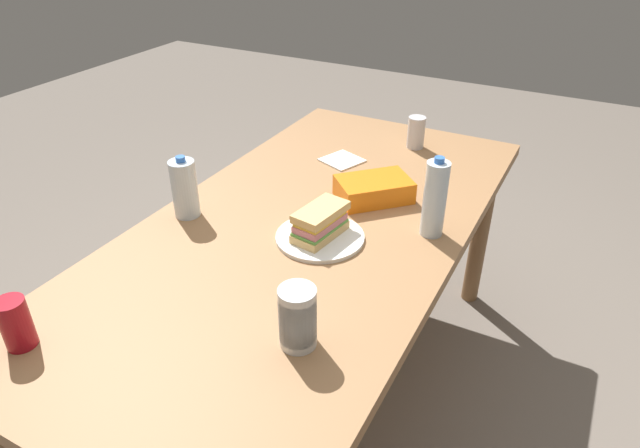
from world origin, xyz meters
The scene contains 11 objects.
ground_plane centered at (0.00, 0.00, 0.00)m, with size 8.00×8.00×0.00m, color #70665B.
dining_table centered at (0.00, 0.00, 0.65)m, with size 1.84×0.90×0.73m.
paper_plate centered at (-0.05, -0.07, 0.74)m, with size 0.26×0.26×0.01m, color white.
sandwich centered at (-0.04, -0.07, 0.78)m, with size 0.19×0.12×0.08m.
soda_can_red centered at (-0.74, 0.31, 0.79)m, with size 0.07×0.07×0.12m, color maroon.
chip_bag centered at (0.25, -0.11, 0.76)m, with size 0.23×0.15×0.07m, color orange.
water_bottle_tall centered at (-0.12, 0.35, 0.82)m, with size 0.08×0.08×0.20m.
plastic_cup_stack centered at (-0.45, -0.23, 0.80)m, with size 0.08×0.08×0.15m.
water_bottle_spare centered at (0.13, -0.35, 0.84)m, with size 0.07×0.07×0.24m.
soda_can_silver centered at (0.71, -0.09, 0.79)m, with size 0.07×0.07×0.12m, color silver.
paper_napkin centered at (0.46, 0.10, 0.73)m, with size 0.13×0.13×0.01m, color white.
Camera 1 is at (-1.25, -0.71, 1.61)m, focal length 31.49 mm.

